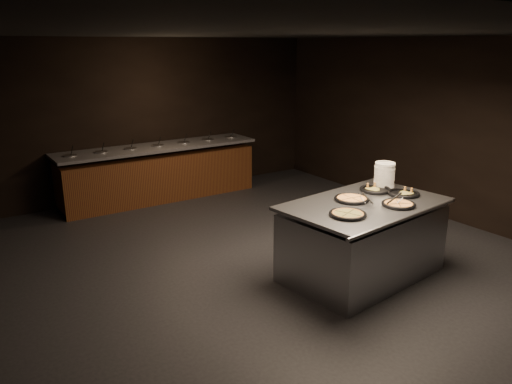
% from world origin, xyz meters
% --- Properties ---
extents(room, '(7.02, 8.02, 2.92)m').
position_xyz_m(room, '(0.00, 0.00, 1.45)').
color(room, black).
rests_on(room, ground).
extents(salad_bar, '(3.70, 0.83, 1.18)m').
position_xyz_m(salad_bar, '(0.00, 3.56, 0.44)').
color(salad_bar, brown).
rests_on(salad_bar, ground).
extents(serving_counter, '(2.12, 1.49, 0.95)m').
position_xyz_m(serving_counter, '(0.79, -0.83, 0.45)').
color(serving_counter, '#B6B8BD').
rests_on(serving_counter, ground).
extents(plate_stack, '(0.27, 0.27, 0.32)m').
position_xyz_m(plate_stack, '(1.52, -0.46, 1.11)').
color(plate_stack, white).
rests_on(plate_stack, serving_counter).
extents(pan_veggie_whole, '(0.42, 0.42, 0.04)m').
position_xyz_m(pan_veggie_whole, '(0.28, -1.07, 0.97)').
color(pan_veggie_whole, black).
rests_on(pan_veggie_whole, serving_counter).
extents(pan_cheese_whole, '(0.42, 0.42, 0.04)m').
position_xyz_m(pan_cheese_whole, '(0.72, -0.68, 0.97)').
color(pan_cheese_whole, black).
rests_on(pan_cheese_whole, serving_counter).
extents(pan_cheese_slices_a, '(0.40, 0.40, 0.04)m').
position_xyz_m(pan_cheese_slices_a, '(1.26, -0.55, 0.97)').
color(pan_cheese_slices_a, black).
rests_on(pan_cheese_slices_a, serving_counter).
extents(pan_cheese_slices_b, '(0.40, 0.40, 0.04)m').
position_xyz_m(pan_cheese_slices_b, '(1.02, -1.14, 0.97)').
color(pan_cheese_slices_b, black).
rests_on(pan_cheese_slices_b, serving_counter).
extents(pan_veggie_slices, '(0.40, 0.40, 0.04)m').
position_xyz_m(pan_veggie_slices, '(1.42, -0.87, 0.97)').
color(pan_veggie_slices, black).
rests_on(pan_veggie_slices, serving_counter).
extents(server_left, '(0.08, 0.29, 0.14)m').
position_xyz_m(server_left, '(0.73, -0.88, 1.02)').
color(server_left, '#B6B8BD').
rests_on(server_left, serving_counter).
extents(server_right, '(0.33, 0.10, 0.15)m').
position_xyz_m(server_right, '(1.01, -1.13, 1.03)').
color(server_right, '#B6B8BD').
rests_on(server_right, serving_counter).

